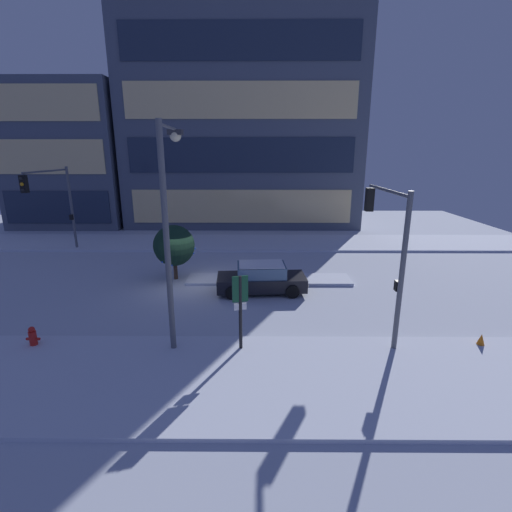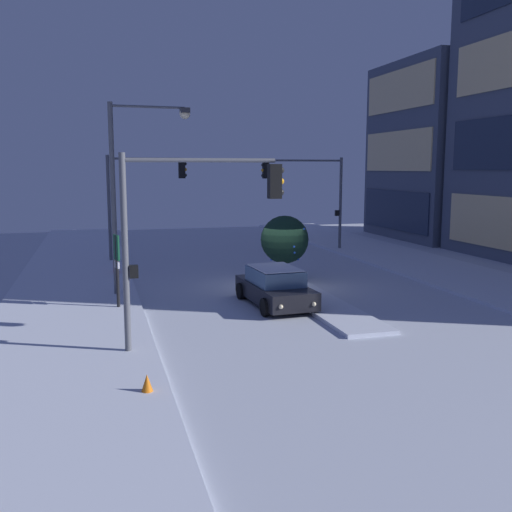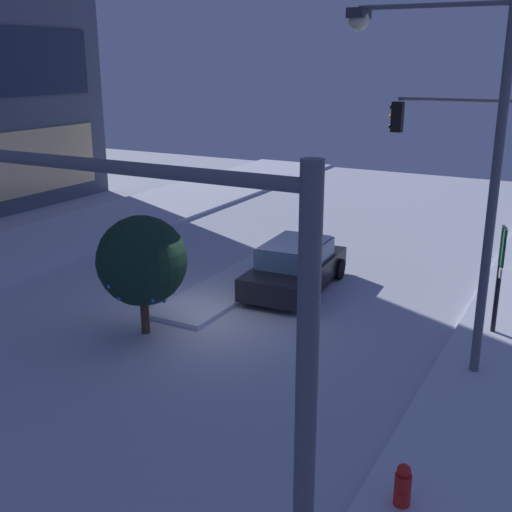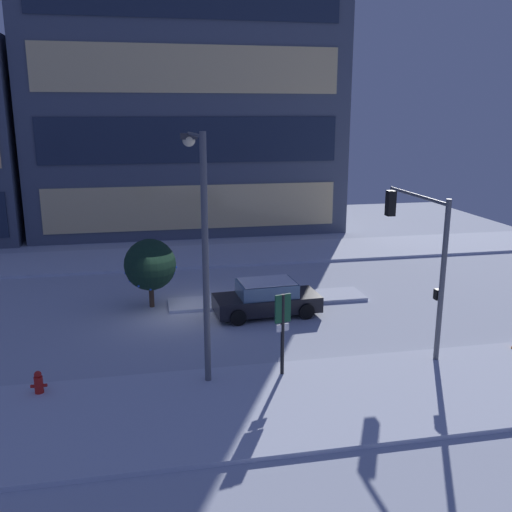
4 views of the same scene
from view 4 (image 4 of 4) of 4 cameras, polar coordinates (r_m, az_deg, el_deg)
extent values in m
plane|color=silver|center=(24.98, -7.92, -5.36)|extent=(52.00, 52.00, 0.00)
cube|color=silver|center=(16.75, -5.93, -15.38)|extent=(52.00, 5.20, 0.14)
cube|color=silver|center=(33.58, -8.89, -0.15)|extent=(52.00, 5.20, 0.14)
cube|color=silver|center=(25.80, 1.19, -4.42)|extent=(9.00, 1.80, 0.14)
cube|color=#4C5466|center=(43.66, -7.36, 17.71)|extent=(21.62, 11.93, 22.08)
cube|color=#F2D18C|center=(38.08, -6.29, 4.93)|extent=(19.46, 0.10, 2.94)
cube|color=#232D42|center=(37.63, -6.47, 11.58)|extent=(19.46, 0.10, 2.94)
cube|color=#F2D18C|center=(37.69, -6.67, 18.30)|extent=(19.46, 0.10, 2.94)
cube|color=black|center=(23.96, 1.09, -4.74)|extent=(4.52, 2.11, 0.66)
cube|color=slate|center=(23.77, 1.09, -3.35)|extent=(2.48, 1.80, 0.60)
cube|color=white|center=(23.67, 1.10, -2.57)|extent=(2.30, 1.68, 0.04)
sphere|color=#F9E5B2|center=(25.20, 5.59, -3.92)|extent=(0.16, 0.16, 0.16)
sphere|color=#F9E5B2|center=(24.09, 6.63, -4.81)|extent=(0.16, 0.16, 0.16)
cylinder|color=black|center=(25.27, 3.71, -4.22)|extent=(0.67, 0.26, 0.66)
cylinder|color=black|center=(23.63, 5.12, -5.59)|extent=(0.67, 0.26, 0.66)
cylinder|color=black|center=(24.55, -2.80, -4.78)|extent=(0.67, 0.26, 0.66)
cylinder|color=black|center=(22.85, -1.83, -6.24)|extent=(0.67, 0.26, 0.66)
cylinder|color=#565960|center=(19.69, 18.30, -2.69)|extent=(0.18, 0.18, 5.67)
cylinder|color=#565960|center=(20.99, 16.00, 5.88)|extent=(0.12, 4.32, 0.12)
cube|color=black|center=(23.00, 13.46, 5.21)|extent=(0.32, 0.36, 1.00)
sphere|color=black|center=(23.12, 13.32, 6.07)|extent=(0.20, 0.20, 0.20)
sphere|color=orange|center=(23.17, 13.27, 5.29)|extent=(0.20, 0.20, 0.20)
sphere|color=black|center=(23.22, 13.23, 4.51)|extent=(0.20, 0.20, 0.20)
cube|color=black|center=(20.00, 17.90, -3.71)|extent=(0.20, 0.24, 0.36)
cylinder|color=#565960|center=(16.96, -5.12, -0.89)|extent=(0.20, 0.20, 7.83)
cylinder|color=#565960|center=(17.86, -6.18, 12.10)|extent=(0.26, 2.98, 0.10)
cube|color=#333338|center=(19.34, -6.83, 11.94)|extent=(0.56, 0.36, 0.20)
sphere|color=#F9E5B2|center=(19.35, -6.82, 11.56)|extent=(0.44, 0.44, 0.44)
cylinder|color=red|center=(18.60, -21.10, -12.24)|extent=(0.26, 0.26, 0.66)
sphere|color=red|center=(18.43, -21.21, -11.12)|extent=(0.22, 0.22, 0.22)
cylinder|color=red|center=(18.62, -21.67, -12.15)|extent=(0.12, 0.10, 0.10)
cylinder|color=red|center=(18.55, -20.55, -12.14)|extent=(0.12, 0.10, 0.10)
cylinder|color=black|center=(18.14, 2.69, -8.16)|extent=(0.12, 0.12, 2.83)
cube|color=#144C2D|center=(17.80, 2.73, -5.32)|extent=(0.55, 0.20, 0.93)
cube|color=white|center=(18.03, 2.71, -7.25)|extent=(0.44, 0.16, 0.24)
cylinder|color=#473323|center=(25.33, -10.51, -4.02)|extent=(0.22, 0.22, 0.97)
sphere|color=black|center=(24.92, -10.66, -0.86)|extent=(2.25, 2.25, 2.25)
sphere|color=blue|center=(25.65, -9.44, -2.43)|extent=(0.10, 0.10, 0.10)
sphere|color=blue|center=(25.08, -8.09, -1.13)|extent=(0.10, 0.10, 0.10)
sphere|color=blue|center=(25.18, -13.06, -1.69)|extent=(0.10, 0.10, 0.10)
sphere|color=blue|center=(25.17, -12.62, -2.49)|extent=(0.10, 0.10, 0.10)
sphere|color=blue|center=(24.47, -11.79, -3.01)|extent=(0.10, 0.10, 0.10)
sphere|color=blue|center=(24.56, -10.62, -3.36)|extent=(0.10, 0.10, 0.10)
sphere|color=blue|center=(25.49, -9.19, 0.83)|extent=(0.10, 0.10, 0.10)
sphere|color=blue|center=(25.21, -8.31, -1.74)|extent=(0.10, 0.10, 0.10)
camera|label=1|loc=(6.70, 34.04, -1.21)|focal=25.91mm
camera|label=2|loc=(30.28, 47.42, 3.82)|focal=40.75mm
camera|label=3|loc=(18.67, -49.77, 4.01)|focal=44.30mm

